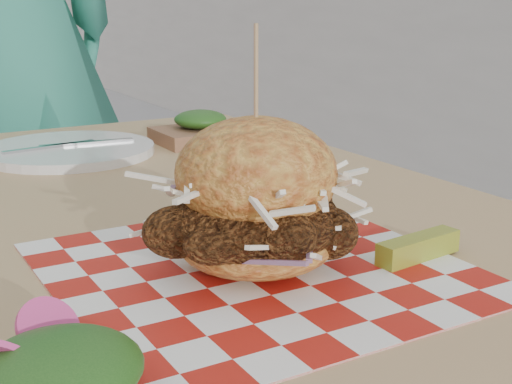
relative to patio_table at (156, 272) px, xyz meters
The scene contains 7 objects.
patio_table is the anchor object (origin of this frame).
paper_liner 0.24m from the patio_table, 87.53° to the right, with size 0.36×0.36×0.00m, color red.
sandwich 0.27m from the patio_table, 87.53° to the right, with size 0.19×0.19×0.22m.
pickle_spear 0.33m from the patio_table, 60.76° to the right, with size 0.10×0.02×0.02m, color olive.
side_salad 0.41m from the patio_table, 122.72° to the right, with size 0.14×0.14×0.05m.
place_setting 0.36m from the patio_table, 89.99° to the left, with size 0.27×0.27×0.02m.
kraft_tray 0.42m from the patio_table, 56.37° to the left, with size 0.15×0.12×0.06m.
Camera 1 is at (-0.53, -0.41, 1.00)m, focal length 50.00 mm.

